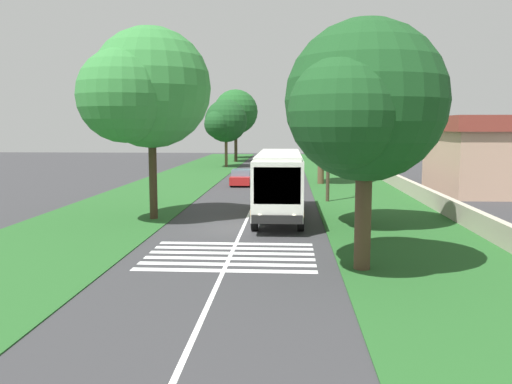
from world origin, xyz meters
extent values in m
plane|color=#333335|center=(0.00, 0.00, 0.00)|extent=(160.00, 160.00, 0.00)
cube|color=#235623|center=(15.00, 8.20, 0.02)|extent=(120.00, 8.00, 0.04)
cube|color=#235623|center=(15.00, -8.20, 0.02)|extent=(120.00, 8.00, 0.04)
cube|color=silver|center=(15.00, 0.00, 0.00)|extent=(110.00, 0.16, 0.01)
cube|color=silver|center=(3.44, -1.80, 2.10)|extent=(11.00, 2.50, 2.90)
cube|color=slate|center=(3.74, -1.80, 2.62)|extent=(9.68, 2.54, 0.85)
cube|color=slate|center=(-2.02, -1.80, 2.45)|extent=(0.08, 2.20, 1.74)
cube|color=orange|center=(3.44, -1.80, 1.10)|extent=(10.78, 2.53, 0.36)
cube|color=silver|center=(3.44, -1.80, 3.64)|extent=(10.56, 2.30, 0.18)
cube|color=black|center=(-2.14, -1.80, 0.87)|extent=(0.16, 2.40, 0.40)
sphere|color=#F2EDCC|center=(-2.08, -1.00, 1.00)|extent=(0.24, 0.24, 0.24)
sphere|color=#F2EDCC|center=(-2.08, -2.60, 1.00)|extent=(0.24, 0.24, 0.24)
cylinder|color=black|center=(-0.46, -0.65, 0.55)|extent=(1.10, 0.32, 1.10)
cylinder|color=black|center=(6.94, -0.65, 0.55)|extent=(1.10, 0.32, 1.10)
cylinder|color=black|center=(-0.46, -2.95, 0.55)|extent=(1.10, 0.32, 1.10)
cylinder|color=black|center=(6.94, -2.95, 0.55)|extent=(1.10, 0.32, 1.10)
cube|color=silver|center=(-8.05, 0.00, 0.00)|extent=(0.45, 6.80, 0.01)
cube|color=silver|center=(-7.15, 0.00, 0.00)|extent=(0.45, 6.80, 0.01)
cube|color=silver|center=(-6.25, 0.00, 0.00)|extent=(0.45, 6.80, 0.01)
cube|color=silver|center=(-5.35, 0.00, 0.00)|extent=(0.45, 6.80, 0.01)
cube|color=silver|center=(-4.45, 0.00, 0.00)|extent=(0.45, 6.80, 0.01)
cube|color=silver|center=(-3.55, 0.00, 0.00)|extent=(0.45, 6.80, 0.01)
cube|color=#B21E1E|center=(20.53, 1.86, 0.53)|extent=(4.30, 1.75, 0.70)
cube|color=slate|center=(20.43, 1.86, 1.15)|extent=(2.00, 1.61, 0.55)
cylinder|color=black|center=(19.18, 2.64, 0.32)|extent=(0.64, 0.22, 0.64)
cylinder|color=black|center=(21.88, 2.64, 0.32)|extent=(0.64, 0.22, 0.64)
cylinder|color=black|center=(19.18, 1.08, 0.32)|extent=(0.64, 0.22, 0.64)
cylinder|color=black|center=(21.88, 1.08, 0.32)|extent=(0.64, 0.22, 0.64)
cube|color=navy|center=(26.53, -1.89, 0.53)|extent=(4.30, 1.75, 0.70)
cube|color=slate|center=(26.43, -1.89, 1.15)|extent=(2.00, 1.61, 0.55)
cylinder|color=black|center=(25.18, -1.11, 0.32)|extent=(0.64, 0.22, 0.64)
cylinder|color=black|center=(27.88, -1.11, 0.32)|extent=(0.64, 0.22, 0.64)
cylinder|color=black|center=(25.18, -2.67, 0.32)|extent=(0.64, 0.22, 0.64)
cylinder|color=black|center=(27.88, -2.67, 0.32)|extent=(0.64, 0.22, 0.64)
cylinder|color=#4C3826|center=(61.74, 6.37, 2.73)|extent=(0.37, 0.37, 5.38)
sphere|color=#286B2D|center=(61.74, 6.37, 7.16)|extent=(6.33, 6.33, 6.33)
sphere|color=#286B2D|center=(63.64, 6.37, 6.69)|extent=(3.73, 3.73, 3.73)
sphere|color=#286B2D|center=(60.16, 7.32, 6.69)|extent=(3.82, 3.82, 3.82)
cylinder|color=#3D2D1E|center=(52.22, 5.48, 2.83)|extent=(0.47, 0.47, 5.58)
sphere|color=#1E5623|center=(52.22, 5.48, 7.41)|extent=(6.49, 6.49, 6.49)
sphere|color=#1E5623|center=(54.17, 5.48, 6.92)|extent=(3.95, 3.95, 3.95)
sphere|color=#1E5623|center=(50.60, 6.45, 6.92)|extent=(3.79, 3.79, 3.79)
cylinder|color=#3D2D1E|center=(2.51, 5.23, 2.76)|extent=(0.44, 0.44, 5.45)
sphere|color=#337A38|center=(2.51, 5.23, 7.30)|extent=(6.60, 6.60, 6.60)
sphere|color=#337A38|center=(4.49, 5.23, 6.81)|extent=(4.02, 4.02, 4.02)
sphere|color=#337A38|center=(0.86, 6.22, 6.81)|extent=(4.95, 4.95, 4.95)
cylinder|color=brown|center=(42.07, 5.74, 2.24)|extent=(0.38, 0.38, 4.41)
sphere|color=#19471E|center=(42.07, 5.74, 5.95)|extent=(5.47, 5.47, 5.47)
sphere|color=#19471E|center=(43.71, 5.74, 5.54)|extent=(3.67, 3.67, 3.67)
sphere|color=#19471E|center=(40.71, 6.56, 5.54)|extent=(3.58, 3.58, 3.58)
cylinder|color=#4C3826|center=(0.92, -6.25, 2.12)|extent=(0.53, 0.53, 4.16)
sphere|color=#286B2D|center=(0.92, -6.25, 5.93)|extent=(6.28, 6.28, 6.28)
sphere|color=#286B2D|center=(2.80, -6.25, 5.45)|extent=(3.49, 3.49, 3.49)
sphere|color=#286B2D|center=(-0.65, -5.31, 5.45)|extent=(3.58, 3.58, 3.58)
cylinder|color=brown|center=(61.22, -6.39, 2.09)|extent=(0.46, 0.46, 4.10)
sphere|color=#337A38|center=(61.22, -6.39, 5.42)|extent=(4.67, 4.67, 4.67)
sphere|color=#337A38|center=(62.62, -6.39, 5.07)|extent=(3.22, 3.22, 3.22)
sphere|color=#337A38|center=(60.06, -5.69, 5.07)|extent=(3.00, 3.00, 3.00)
cylinder|color=#4C3826|center=(-7.60, -5.01, 2.28)|extent=(0.59, 0.59, 4.48)
sphere|color=#19471E|center=(-7.60, -5.01, 6.08)|extent=(5.69, 5.69, 5.69)
sphere|color=#19471E|center=(-5.90, -5.01, 5.66)|extent=(3.48, 3.48, 3.48)
sphere|color=#19471E|center=(-9.03, -4.16, 5.66)|extent=(3.78, 3.78, 3.78)
cylinder|color=brown|center=(21.91, -5.26, 3.21)|extent=(0.57, 0.57, 6.33)
sphere|color=#286B2D|center=(21.91, -5.26, 7.75)|extent=(5.01, 5.01, 5.01)
sphere|color=#286B2D|center=(23.41, -5.26, 7.37)|extent=(3.37, 3.37, 3.37)
sphere|color=#286B2D|center=(20.66, -4.51, 7.37)|extent=(3.60, 3.60, 3.60)
cylinder|color=#473828|center=(10.24, -5.05, 3.92)|extent=(0.24, 0.24, 7.76)
cube|color=#3D3326|center=(10.24, -5.05, 7.20)|extent=(0.12, 1.40, 0.12)
cube|color=#B2A893|center=(20.00, -11.60, 0.57)|extent=(70.00, 0.40, 1.06)
cube|color=tan|center=(16.22, -17.86, 2.42)|extent=(10.39, 7.30, 4.85)
cube|color=brown|center=(16.22, -17.86, 5.42)|extent=(10.99, 7.90, 1.15)
camera|label=1|loc=(-26.78, -2.32, 5.17)|focal=37.50mm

